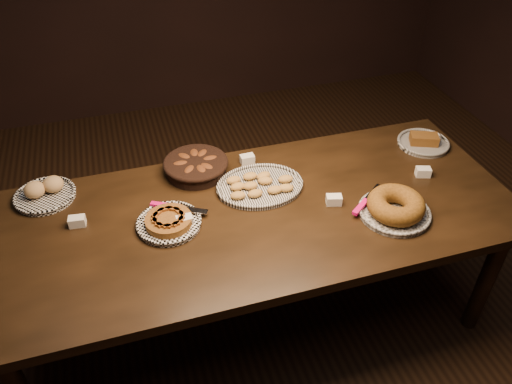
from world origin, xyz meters
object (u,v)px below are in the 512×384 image
object	(u,v)px
apple_tart_plate	(169,222)
bundt_cake_plate	(395,207)
buffet_table	(256,223)
madeleine_platter	(259,185)

from	to	relation	value
apple_tart_plate	bundt_cake_plate	size ratio (longest dim) A/B	0.90
buffet_table	apple_tart_plate	size ratio (longest dim) A/B	7.38
buffet_table	apple_tart_plate	xyz separation A→B (m)	(-0.39, 0.02, 0.09)
apple_tart_plate	bundt_cake_plate	world-z (taller)	bundt_cake_plate
bundt_cake_plate	madeleine_platter	bearing A→B (deg)	164.42
apple_tart_plate	bundt_cake_plate	distance (m)	1.00
apple_tart_plate	madeleine_platter	bearing A→B (deg)	28.99
buffet_table	madeleine_platter	bearing A→B (deg)	68.05
bundt_cake_plate	apple_tart_plate	bearing A→B (deg)	-173.91
madeleine_platter	bundt_cake_plate	bearing A→B (deg)	-56.19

